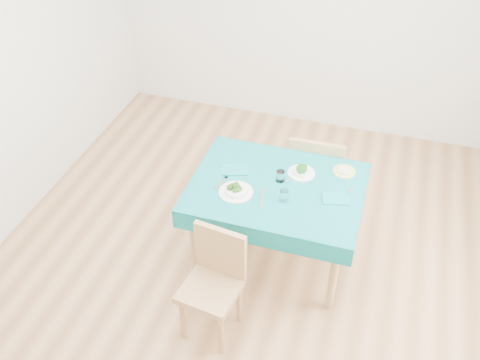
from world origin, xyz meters
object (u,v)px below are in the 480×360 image
(chair_far, at_px, (319,157))
(side_plate, at_px, (344,171))
(chair_near, at_px, (210,286))
(table, at_px, (275,223))
(bowl_far, at_px, (302,170))
(bowl_near, at_px, (236,189))

(chair_far, bearing_deg, side_plate, 121.66)
(chair_near, bearing_deg, side_plate, 66.01)
(table, distance_m, chair_far, 0.76)
(bowl_far, height_order, side_plate, bowl_far)
(table, bearing_deg, bowl_near, -147.80)
(chair_near, xyz_separation_m, chair_far, (0.44, 1.53, 0.10))
(bowl_near, xyz_separation_m, bowl_far, (0.41, 0.36, -0.01))
(side_plate, bearing_deg, table, -145.03)
(table, distance_m, bowl_near, 0.52)
(chair_near, relative_size, chair_far, 0.83)
(table, distance_m, chair_near, 0.86)
(table, bearing_deg, chair_far, 74.67)
(chair_near, bearing_deg, chair_far, 81.55)
(side_plate, bearing_deg, chair_near, -121.55)
(table, height_order, chair_near, chair_near)
(table, height_order, side_plate, side_plate)
(table, relative_size, side_plate, 7.17)
(bowl_far, bearing_deg, chair_far, 84.06)
(bowl_near, distance_m, side_plate, 0.86)
(bowl_near, bearing_deg, chair_far, 62.38)
(chair_far, bearing_deg, bowl_far, 83.08)
(chair_far, bearing_deg, bowl_near, 61.40)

